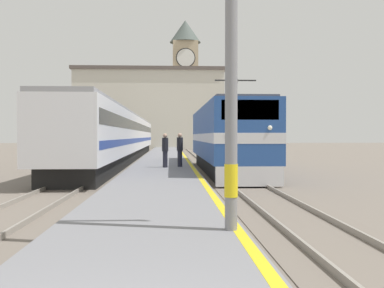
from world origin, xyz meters
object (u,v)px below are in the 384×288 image
Objects in this scene: locomotive_train at (225,138)px; second_waiting_passenger at (165,149)px; person_on_platform at (180,149)px; passenger_train at (124,136)px; catenary_mast at (237,12)px; clock_tower at (185,79)px.

second_waiting_passenger is (-3.47, -1.61, -0.60)m from locomotive_train.
person_on_platform is at bearing 33.15° from second_waiting_passenger.
passenger_train is 16.13m from person_on_platform.
catenary_mast is at bearing -96.41° from locomotive_train.
catenary_mast reaches higher than person_on_platform.
locomotive_train is at bearing 24.92° from second_waiting_passenger.
second_waiting_passenger is at bearing 95.18° from catenary_mast.
second_waiting_passenger is at bearing -93.09° from clock_tower.
locomotive_train is 18.07m from catenary_mast.
person_on_platform is (4.68, -15.42, -0.72)m from passenger_train.
catenary_mast reaches higher than passenger_train.
passenger_train is 25.56× the size of second_waiting_passenger.
locomotive_train is at bearing 22.16° from person_on_platform.
person_on_platform reaches higher than second_waiting_passenger.
person_on_platform is at bearing -73.11° from passenger_train.
person_on_platform is 1.01× the size of second_waiting_passenger.
clock_tower is at bearing 87.73° from person_on_platform.
clock_tower reaches higher than locomotive_train.
catenary_mast is 16.53m from second_waiting_passenger.
catenary_mast is (5.34, -32.14, 2.24)m from passenger_train.
second_waiting_passenger is at bearing -76.35° from passenger_train.
second_waiting_passenger is (-0.81, -0.53, -0.01)m from person_on_platform.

